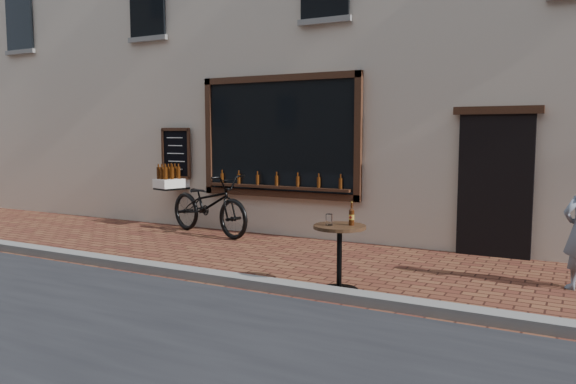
% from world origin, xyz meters
% --- Properties ---
extents(ground, '(90.00, 90.00, 0.00)m').
position_xyz_m(ground, '(0.00, 0.00, 0.00)').
color(ground, '#53261B').
rests_on(ground, ground).
extents(kerb, '(90.00, 0.25, 0.12)m').
position_xyz_m(kerb, '(0.00, 0.20, 0.06)').
color(kerb, slate).
rests_on(kerb, ground).
extents(cargo_bicycle, '(2.63, 1.38, 1.24)m').
position_xyz_m(cargo_bicycle, '(-3.18, 2.96, 0.59)').
color(cargo_bicycle, black).
rests_on(cargo_bicycle, ground).
extents(bistro_table, '(0.63, 0.63, 1.09)m').
position_xyz_m(bistro_table, '(0.55, 0.54, 0.58)').
color(bistro_table, black).
rests_on(bistro_table, ground).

